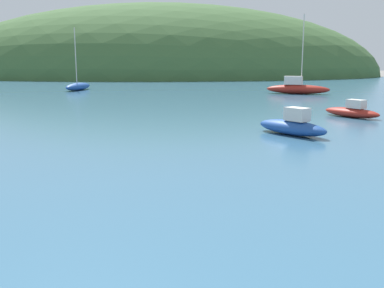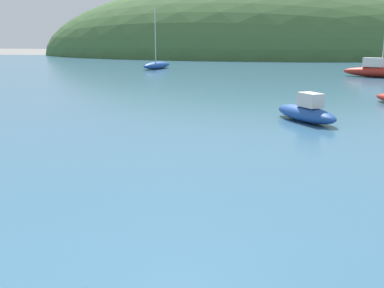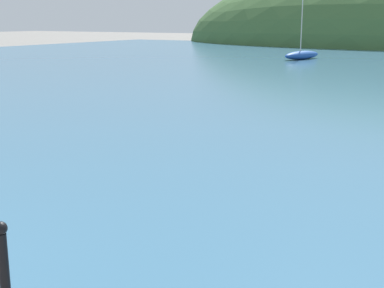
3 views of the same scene
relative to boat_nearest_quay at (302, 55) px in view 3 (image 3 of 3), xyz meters
The scene contains 1 object.
boat_nearest_quay is the anchor object (origin of this frame).
Camera 3 is at (5.90, -1.35, 2.88)m, focal length 50.00 mm.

